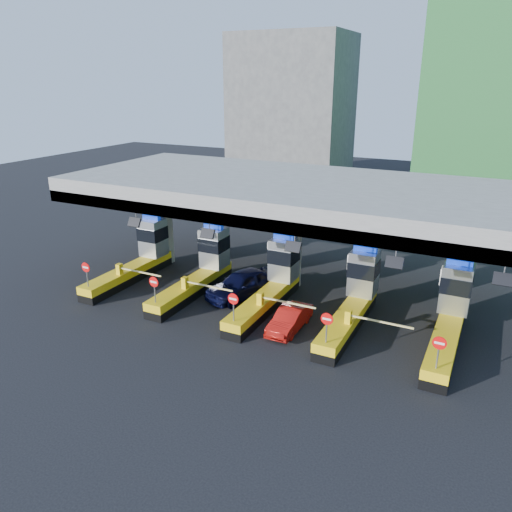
% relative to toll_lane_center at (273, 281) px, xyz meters
% --- Properties ---
extents(ground, '(120.00, 120.00, 0.00)m').
position_rel_toll_lane_center_xyz_m(ground, '(-0.00, -0.28, -1.40)').
color(ground, black).
rests_on(ground, ground).
extents(toll_canopy, '(28.00, 12.09, 7.00)m').
position_rel_toll_lane_center_xyz_m(toll_canopy, '(-0.00, 2.59, 4.74)').
color(toll_canopy, slate).
rests_on(toll_canopy, ground).
extents(toll_lane_far_left, '(4.43, 8.00, 4.16)m').
position_rel_toll_lane_center_xyz_m(toll_lane_far_left, '(-10.00, 0.00, 0.00)').
color(toll_lane_far_left, black).
rests_on(toll_lane_far_left, ground).
extents(toll_lane_left, '(4.43, 8.00, 4.16)m').
position_rel_toll_lane_center_xyz_m(toll_lane_left, '(-5.00, 0.00, 0.00)').
color(toll_lane_left, black).
rests_on(toll_lane_left, ground).
extents(toll_lane_center, '(4.43, 8.00, 4.16)m').
position_rel_toll_lane_center_xyz_m(toll_lane_center, '(0.00, 0.00, 0.00)').
color(toll_lane_center, black).
rests_on(toll_lane_center, ground).
extents(toll_lane_right, '(4.43, 8.00, 4.16)m').
position_rel_toll_lane_center_xyz_m(toll_lane_right, '(5.00, 0.00, 0.00)').
color(toll_lane_right, black).
rests_on(toll_lane_right, ground).
extents(toll_lane_far_right, '(4.43, 8.00, 4.16)m').
position_rel_toll_lane_center_xyz_m(toll_lane_far_right, '(10.00, 0.00, 0.00)').
color(toll_lane_far_right, black).
rests_on(toll_lane_far_right, ground).
extents(bg_building_concrete, '(14.00, 10.00, 18.00)m').
position_rel_toll_lane_center_xyz_m(bg_building_concrete, '(-14.00, 35.72, 7.60)').
color(bg_building_concrete, '#4C4C49').
rests_on(bg_building_concrete, ground).
extents(van, '(3.69, 5.38, 1.70)m').
position_rel_toll_lane_center_xyz_m(van, '(-2.06, -0.04, -0.55)').
color(van, black).
rests_on(van, ground).
extents(red_car, '(1.34, 3.71, 1.22)m').
position_rel_toll_lane_center_xyz_m(red_car, '(2.22, -2.73, -0.79)').
color(red_car, '#97100B').
rests_on(red_car, ground).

